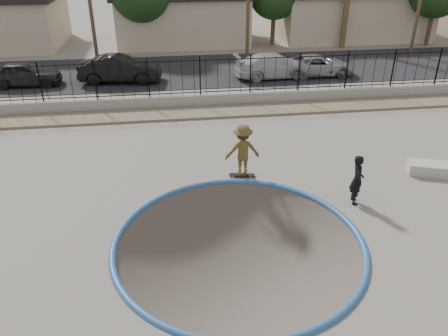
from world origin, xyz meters
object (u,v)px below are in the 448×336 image
Objects in this scene: skater at (243,153)px; skateboard at (242,175)px; concrete_ledge at (432,169)px; car_c at (275,66)px; car_b at (120,69)px; car_d at (318,65)px; videographer at (357,180)px; car_a at (25,74)px.

skater reaches higher than skateboard.
skateboard is 0.58× the size of concrete_ledge.
skateboard is 12.67m from car_c.
car_b reaches higher than car_d.
car_c is (0.89, 14.12, -0.08)m from videographer.
skater is 0.46× the size of car_a.
videographer is at bearing -22.15° from skateboard.
skater is 16.01m from car_a.
concrete_ledge is 12.78m from car_d.
concrete_ledge is 21.43m from car_a.
car_b is (5.30, -0.03, 0.08)m from car_a.
skater is 0.86m from skateboard.
car_d is (11.80, -0.20, -0.16)m from car_b.
skater is at bearing 173.77° from concrete_ledge.
skater is at bearing -151.89° from car_b.
car_b reaches higher than car_a.
skater is 1.13× the size of videographer.
car_d is (6.82, 12.03, 0.58)m from skateboard.
car_d is (2.69, 0.07, -0.09)m from car_c.
concrete_ledge is at bearing -131.95° from car_b.
concrete_ledge is (6.74, -0.74, -0.73)m from skater.
car_c reaches higher than car_d.
car_a is at bearing 142.63° from concrete_ledge.
skater is 0.38× the size of car_c.
car_c reaches higher than car_a.
car_c is at bearing -110.38° from skater.
videographer is 1.02× the size of concrete_ledge.
skater is 12.66m from car_c.
car_b reaches higher than car_c.
car_b is (-8.22, 14.39, -0.02)m from videographer.
car_b is at bearing 40.76° from videographer.
videographer reaches higher than skateboard.
car_b is (-4.98, 12.23, 0.74)m from skateboard.
concrete_ledge is at bearing 172.44° from skater.
skateboard is at bearing 173.77° from concrete_ledge.
skater is 1.16× the size of concrete_ledge.
skateboard is 16.02m from car_a.
car_d is at bearing -92.63° from car_c.
skateboard is 6.78m from concrete_ledge.
videographer is at bearing -137.11° from car_a.
skater is 3.89m from videographer.
skateboard is at bearing -151.89° from car_b.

